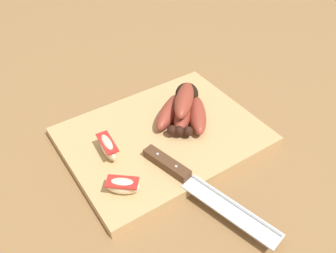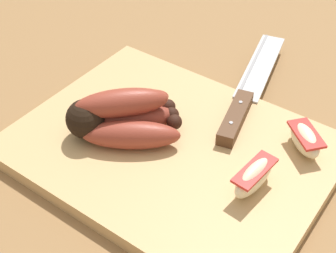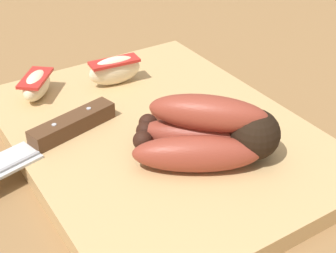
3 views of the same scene
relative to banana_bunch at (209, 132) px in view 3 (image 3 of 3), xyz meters
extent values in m
plane|color=olive|center=(-0.06, -0.04, -0.04)|extent=(6.00, 6.00, 0.00)
cube|color=tan|center=(-0.06, -0.02, -0.03)|extent=(0.38, 0.29, 0.02)
sphere|color=black|center=(0.03, 0.03, 0.00)|extent=(0.05, 0.05, 0.05)
ellipsoid|color=brown|center=(-0.03, 0.01, -0.01)|extent=(0.12, 0.10, 0.04)
sphere|color=black|center=(-0.06, -0.03, -0.01)|extent=(0.02, 0.02, 0.02)
ellipsoid|color=brown|center=(-0.01, -0.01, -0.01)|extent=(0.11, 0.11, 0.04)
sphere|color=black|center=(-0.04, -0.05, -0.01)|extent=(0.02, 0.02, 0.02)
ellipsoid|color=brown|center=(0.02, -0.03, -0.01)|extent=(0.10, 0.12, 0.04)
sphere|color=black|center=(-0.03, -0.06, -0.01)|extent=(0.02, 0.02, 0.02)
ellipsoid|color=brown|center=(0.00, 0.00, 0.02)|extent=(0.11, 0.11, 0.04)
cylinder|color=white|center=(-0.01, -0.01, 0.01)|extent=(0.02, 0.02, 0.00)
cube|color=#51331E|center=(-0.11, -0.10, -0.02)|extent=(0.05, 0.10, 0.02)
cylinder|color=#B2B2B7|center=(-0.11, -0.08, -0.01)|extent=(0.01, 0.01, 0.00)
cylinder|color=#B2B2B7|center=(-0.10, -0.12, -0.01)|extent=(0.01, 0.01, 0.00)
ellipsoid|color=beige|center=(-0.18, -0.01, -0.01)|extent=(0.03, 0.07, 0.04)
cube|color=red|center=(-0.18, -0.01, 0.01)|extent=(0.03, 0.06, 0.00)
ellipsoid|color=beige|center=(-0.20, -0.10, -0.01)|extent=(0.06, 0.06, 0.03)
cube|color=red|center=(-0.20, -0.10, 0.00)|extent=(0.06, 0.06, 0.00)
camera|label=1|loc=(-0.35, -0.47, 0.47)|focal=38.53mm
camera|label=2|loc=(-0.32, 0.34, 0.39)|focal=52.00mm
camera|label=3|loc=(0.32, -0.25, 0.27)|focal=52.32mm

